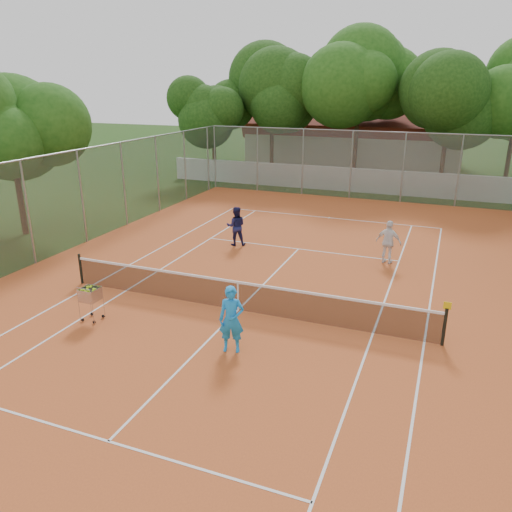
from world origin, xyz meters
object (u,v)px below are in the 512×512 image
(player_far_left, at_px, (236,226))
(ball_hopper, at_px, (91,303))
(tennis_net, at_px, (238,295))
(clubhouse, at_px, (356,140))
(player_near, at_px, (232,319))
(player_far_right, at_px, (389,242))

(player_far_left, height_order, ball_hopper, player_far_left)
(tennis_net, xyz_separation_m, clubhouse, (-2.00, 29.00, 1.69))
(clubhouse, distance_m, player_near, 31.46)
(player_far_left, bearing_deg, player_near, 89.93)
(player_far_left, bearing_deg, clubhouse, -114.60)
(player_far_left, relative_size, player_far_right, 0.99)
(player_far_left, bearing_deg, tennis_net, 91.16)
(ball_hopper, bearing_deg, player_far_right, 35.87)
(tennis_net, relative_size, player_far_left, 7.07)
(clubhouse, distance_m, player_far_left, 23.09)
(player_far_right, bearing_deg, clubhouse, -64.23)
(clubhouse, xyz_separation_m, player_far_left, (-0.67, -23.04, -1.34))
(clubhouse, height_order, player_near, clubhouse)
(clubhouse, bearing_deg, player_far_left, -91.66)
(clubhouse, relative_size, player_near, 9.14)
(ball_hopper, bearing_deg, clubhouse, 74.85)
(tennis_net, xyz_separation_m, player_near, (0.82, -2.30, 0.41))
(player_near, height_order, player_far_right, player_near)
(player_far_left, distance_m, ball_hopper, 8.22)
(tennis_net, distance_m, player_near, 2.48)
(tennis_net, distance_m, player_far_right, 7.07)
(clubhouse, bearing_deg, ball_hopper, -93.18)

